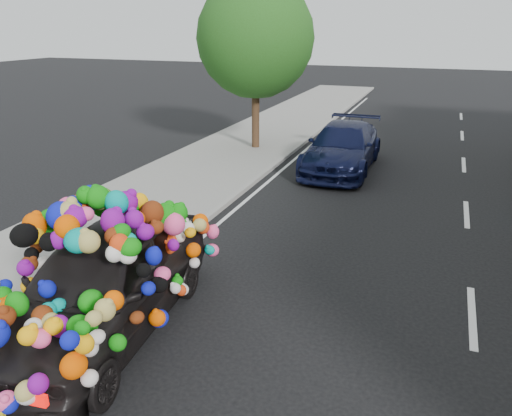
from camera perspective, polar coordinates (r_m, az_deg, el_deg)
The scene contains 7 objects.
ground at distance 9.50m, azimuth 1.19°, elevation -8.15°, with size 100.00×100.00×0.00m, color black.
sidewalk at distance 11.48m, azimuth -19.53°, elevation -3.80°, with size 4.00×60.00×0.12m, color gray.
kerb at distance 10.40m, azimuth -11.17°, elevation -5.50°, with size 0.15×60.00×0.13m, color gray.
lane_markings at distance 9.12m, azimuth 23.47°, elevation -11.27°, with size 6.00×50.00×0.01m, color silver, non-canonical shape.
tree_near_sidewalk at distance 18.58m, azimuth -0.05°, elevation 18.81°, with size 4.20×4.20×6.13m.
plush_art_car at distance 7.87m, azimuth -17.39°, elevation -6.00°, with size 2.75×5.12×2.26m.
navy_sedan at distance 16.61m, azimuth 9.86°, elevation 6.86°, with size 2.05×5.04×1.46m, color black.
Camera 1 is at (2.76, -7.87, 4.54)m, focal length 35.00 mm.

